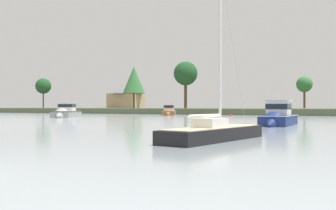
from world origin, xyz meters
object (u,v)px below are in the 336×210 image
Objects in this scene: cruiser_grey at (65,114)px; cruiser_navy at (277,120)px; cruiser_wood at (169,112)px; mooring_buoy_red at (231,115)px; sailboat_black at (214,136)px.

cruiser_grey is 1.15× the size of cruiser_navy.
cruiser_wood is 14.74× the size of mooring_buoy_red.
cruiser_navy is 37.57m from mooring_buoy_red.
cruiser_wood is at bearing -177.62° from mooring_buoy_red.
sailboat_black reaches higher than cruiser_navy.
cruiser_grey reaches higher than cruiser_wood.
cruiser_navy is 14.51× the size of mooring_buoy_red.
mooring_buoy_red is (21.11, 22.56, -0.45)m from cruiser_grey.
mooring_buoy_red is at bearing 107.71° from sailboat_black.
cruiser_grey is 1.14× the size of cruiser_wood.
sailboat_black is at bearing -72.29° from mooring_buoy_red.
mooring_buoy_red is at bearing 115.28° from cruiser_navy.
cruiser_navy is at bearing 91.55° from sailboat_black.
cruiser_navy is 17.79m from sailboat_black.
cruiser_grey is 30.90m from mooring_buoy_red.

